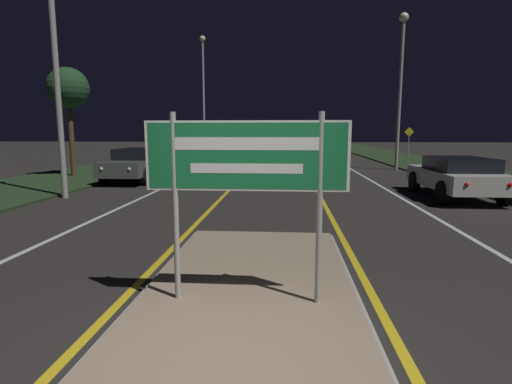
{
  "coord_description": "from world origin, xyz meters",
  "views": [
    {
      "loc": [
        0.45,
        -3.09,
        2.13
      ],
      "look_at": [
        0.0,
        3.0,
        1.2
      ],
      "focal_mm": 28.0,
      "sensor_mm": 36.0,
      "label": 1
    }
  ],
  "objects_px": {
    "highway_sign": "(246,166)",
    "car_approaching_1": "(191,152)",
    "car_receding_1": "(324,155)",
    "car_receding_0": "(456,176)",
    "streetlight_left_near": "(53,33)",
    "car_receding_3": "(339,145)",
    "warning_sign": "(409,142)",
    "car_approaching_0": "(138,163)",
    "streetlight_right_near": "(401,71)",
    "car_receding_2": "(310,150)",
    "streetlight_left_far": "(203,83)"
  },
  "relations": [
    {
      "from": "car_receding_1",
      "to": "car_receding_0",
      "type": "bearing_deg",
      "value": -72.9
    },
    {
      "from": "highway_sign",
      "to": "car_receding_3",
      "type": "distance_m",
      "value": 38.68
    },
    {
      "from": "streetlight_left_near",
      "to": "car_receding_1",
      "type": "relative_size",
      "value": 1.84
    },
    {
      "from": "car_receding_1",
      "to": "car_receding_3",
      "type": "xyz_separation_m",
      "value": [
        3.33,
        19.08,
        -0.01
      ]
    },
    {
      "from": "car_receding_0",
      "to": "car_receding_1",
      "type": "distance_m",
      "value": 10.97
    },
    {
      "from": "car_receding_3",
      "to": "car_receding_2",
      "type": "bearing_deg",
      "value": -107.25
    },
    {
      "from": "car_receding_1",
      "to": "car_receding_2",
      "type": "relative_size",
      "value": 1.05
    },
    {
      "from": "streetlight_left_near",
      "to": "car_approaching_1",
      "type": "bearing_deg",
      "value": 86.11
    },
    {
      "from": "car_receding_1",
      "to": "car_approaching_1",
      "type": "distance_m",
      "value": 8.73
    },
    {
      "from": "car_receding_3",
      "to": "warning_sign",
      "type": "bearing_deg",
      "value": -81.16
    },
    {
      "from": "streetlight_left_far",
      "to": "car_receding_3",
      "type": "bearing_deg",
      "value": 34.81
    },
    {
      "from": "streetlight_left_near",
      "to": "car_approaching_0",
      "type": "height_order",
      "value": "streetlight_left_near"
    },
    {
      "from": "streetlight_left_near",
      "to": "car_approaching_1",
      "type": "height_order",
      "value": "streetlight_left_near"
    },
    {
      "from": "streetlight_left_near",
      "to": "car_approaching_1",
      "type": "relative_size",
      "value": 2.01
    },
    {
      "from": "car_receding_0",
      "to": "warning_sign",
      "type": "relative_size",
      "value": 1.84
    },
    {
      "from": "streetlight_left_far",
      "to": "car_receding_0",
      "type": "height_order",
      "value": "streetlight_left_far"
    },
    {
      "from": "car_approaching_0",
      "to": "warning_sign",
      "type": "xyz_separation_m",
      "value": [
        14.48,
        10.1,
        0.73
      ]
    },
    {
      "from": "car_receding_1",
      "to": "warning_sign",
      "type": "bearing_deg",
      "value": 30.0
    },
    {
      "from": "car_approaching_0",
      "to": "streetlight_right_near",
      "type": "bearing_deg",
      "value": 25.29
    },
    {
      "from": "car_receding_0",
      "to": "car_approaching_1",
      "type": "xyz_separation_m",
      "value": [
        -11.7,
        12.58,
        0.06
      ]
    },
    {
      "from": "streetlight_left_near",
      "to": "warning_sign",
      "type": "bearing_deg",
      "value": 44.21
    },
    {
      "from": "streetlight_left_near",
      "to": "car_receding_0",
      "type": "height_order",
      "value": "streetlight_left_near"
    },
    {
      "from": "car_approaching_1",
      "to": "warning_sign",
      "type": "height_order",
      "value": "warning_sign"
    },
    {
      "from": "highway_sign",
      "to": "car_approaching_1",
      "type": "distance_m",
      "value": 22.0
    },
    {
      "from": "streetlight_left_far",
      "to": "car_receding_3",
      "type": "relative_size",
      "value": 2.27
    },
    {
      "from": "car_approaching_0",
      "to": "streetlight_left_near",
      "type": "bearing_deg",
      "value": -98.41
    },
    {
      "from": "car_approaching_1",
      "to": "warning_sign",
      "type": "bearing_deg",
      "value": 4.98
    },
    {
      "from": "streetlight_left_far",
      "to": "car_receding_0",
      "type": "distance_m",
      "value": 24.88
    },
    {
      "from": "streetlight_left_near",
      "to": "highway_sign",
      "type": "bearing_deg",
      "value": -49.06
    },
    {
      "from": "highway_sign",
      "to": "car_receding_0",
      "type": "bearing_deg",
      "value": 55.45
    },
    {
      "from": "car_receding_2",
      "to": "warning_sign",
      "type": "relative_size",
      "value": 1.89
    },
    {
      "from": "streetlight_right_near",
      "to": "car_approaching_1",
      "type": "distance_m",
      "value": 13.54
    },
    {
      "from": "car_receding_0",
      "to": "car_receding_3",
      "type": "bearing_deg",
      "value": 89.8
    },
    {
      "from": "highway_sign",
      "to": "car_receding_1",
      "type": "height_order",
      "value": "highway_sign"
    },
    {
      "from": "streetlight_right_near",
      "to": "car_approaching_1",
      "type": "relative_size",
      "value": 2.0
    },
    {
      "from": "streetlight_right_near",
      "to": "car_receding_0",
      "type": "relative_size",
      "value": 1.96
    },
    {
      "from": "streetlight_right_near",
      "to": "car_approaching_0",
      "type": "bearing_deg",
      "value": -154.71
    },
    {
      "from": "streetlight_left_near",
      "to": "car_receding_0",
      "type": "relative_size",
      "value": 1.97
    },
    {
      "from": "highway_sign",
      "to": "car_approaching_0",
      "type": "distance_m",
      "value": 13.76
    },
    {
      "from": "highway_sign",
      "to": "car_receding_1",
      "type": "relative_size",
      "value": 0.51
    },
    {
      "from": "car_receding_0",
      "to": "car_receding_3",
      "type": "height_order",
      "value": "car_receding_3"
    },
    {
      "from": "highway_sign",
      "to": "car_receding_1",
      "type": "bearing_deg",
      "value": 81.91
    },
    {
      "from": "car_receding_0",
      "to": "car_receding_1",
      "type": "xyz_separation_m",
      "value": [
        -3.23,
        10.49,
        0.05
      ]
    },
    {
      "from": "streetlight_right_near",
      "to": "car_receding_1",
      "type": "xyz_separation_m",
      "value": [
        -3.93,
        0.79,
        -4.59
      ]
    },
    {
      "from": "highway_sign",
      "to": "streetlight_left_near",
      "type": "height_order",
      "value": "streetlight_left_near"
    },
    {
      "from": "highway_sign",
      "to": "warning_sign",
      "type": "relative_size",
      "value": 1.02
    },
    {
      "from": "streetlight_right_near",
      "to": "car_receding_0",
      "type": "height_order",
      "value": "streetlight_right_near"
    },
    {
      "from": "car_receding_0",
      "to": "car_approaching_0",
      "type": "bearing_deg",
      "value": 162.69
    },
    {
      "from": "highway_sign",
      "to": "streetlight_left_far",
      "type": "xyz_separation_m",
      "value": [
        -6.53,
        29.45,
        4.46
      ]
    },
    {
      "from": "highway_sign",
      "to": "car_approaching_1",
      "type": "relative_size",
      "value": 0.56
    }
  ]
}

